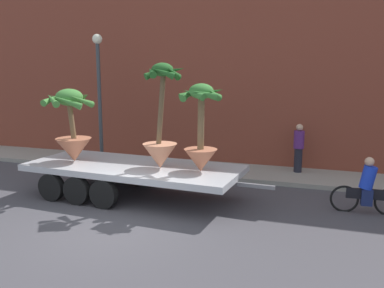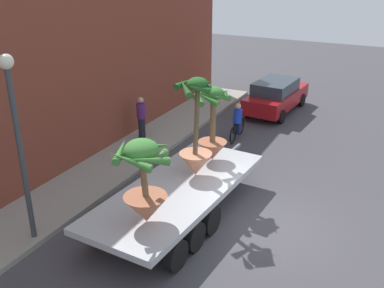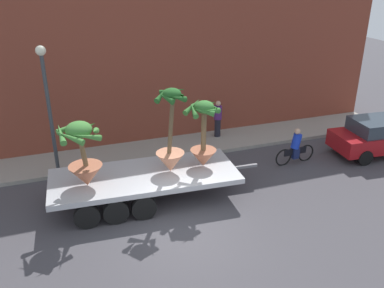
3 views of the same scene
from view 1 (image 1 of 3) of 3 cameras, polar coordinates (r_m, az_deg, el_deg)
ground_plane at (r=10.26m, az=-10.91°, el=-11.42°), size 60.00×60.00×0.00m
sidewalk at (r=15.57m, az=0.24°, el=-3.37°), size 24.00×2.20×0.15m
building_facade at (r=16.74m, az=2.14°, el=10.64°), size 24.00×1.20×7.70m
flatbed_trailer at (r=12.50m, az=-8.99°, el=-3.63°), size 7.38×2.90×0.98m
potted_palm_rear at (r=11.26m, az=1.21°, el=1.69°), size 1.30×1.30×2.39m
potted_palm_middle at (r=11.66m, az=-4.28°, el=1.84°), size 1.19×1.15×2.94m
potted_palm_front at (r=13.01m, az=-16.14°, el=2.03°), size 1.43×1.51×2.19m
cyclist at (r=11.87m, az=22.86°, el=-5.64°), size 1.84×0.37×1.54m
pedestrian_near_gate at (r=15.04m, az=14.39°, el=-0.42°), size 0.36×0.36×1.71m
street_lamp at (r=15.85m, az=-12.61°, el=8.17°), size 0.36×0.36×4.83m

